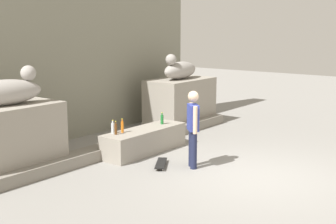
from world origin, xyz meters
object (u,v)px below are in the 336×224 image
Objects in this scene: bottle_clear at (113,128)px; bottle_brown at (116,129)px; statue_reclining_left at (5,91)px; skater at (193,126)px; bottle_green at (162,119)px; statue_reclining_right at (180,70)px; bottle_orange at (122,127)px; skateboard at (161,163)px.

bottle_brown is at bearing -109.33° from bottle_clear.
statue_reclining_left is 1.00× the size of skater.
statue_reclining_left is 5.39× the size of bottle_clear.
skater is 1.90m from bottle_green.
bottle_brown is (-0.05, -0.14, 0.00)m from bottle_clear.
statue_reclining_right reaches higher than bottle_orange.
skater reaches higher than bottle_green.
statue_reclining_right is at bearing 15.43° from bottle_orange.
skater is at bearing -35.36° from statue_reclining_left.
bottle_green is (1.48, -0.27, -0.01)m from bottle_clear.
skater is 1.97m from bottle_clear.
bottle_brown is at bearing -113.07° from skateboard.
skateboard is at bearing -105.46° from skater.
skater is at bearing 33.88° from statue_reclining_right.
statue_reclining_left and statue_reclining_right have the same top height.
skateboard is at bearing -80.06° from bottle_brown.
statue_reclining_left is 2.55m from bottle_brown.
bottle_brown is (-0.56, 1.75, -0.21)m from skater.
statue_reclining_left is 1.01× the size of statue_reclining_right.
statue_reclining_left is at bearing 158.42° from bottle_clear.
skateboard is 2.60× the size of bottle_green.
bottle_green is at bearing -6.31° from bottle_orange.
bottle_clear is (-3.75, -0.86, -1.01)m from statue_reclining_right.
bottle_clear and bottle_brown have the same top height.
skater is at bearing -72.32° from bottle_brown.
bottle_brown is at bearing 175.30° from bottle_green.
bottle_clear is 0.15m from bottle_brown.
statue_reclining_right is at bearing 12.88° from bottle_clear.
skater is 1.80m from bottle_orange.
statue_reclining_right is 5.31× the size of bottle_clear.
bottle_orange is at bearing -124.50° from skateboard.
bottle_orange is (0.03, 1.17, 0.65)m from skateboard.
bottle_clear is (-0.15, 1.30, 0.64)m from skateboard.
statue_reclining_left is 5.37× the size of bottle_brown.
bottle_clear is at bearing -11.11° from statue_reclining_left.
statue_reclining_left is 2.73m from bottle_orange.
statue_reclining_right is at bearing 173.91° from skater.
bottle_clear is (-0.51, 1.89, -0.21)m from skater.
skater is 5.36× the size of bottle_brown.
bottle_green is at bearing -175.20° from skateboard.
statue_reclining_right is 4.06m from bottle_brown.
statue_reclining_left reaches higher than skateboard.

